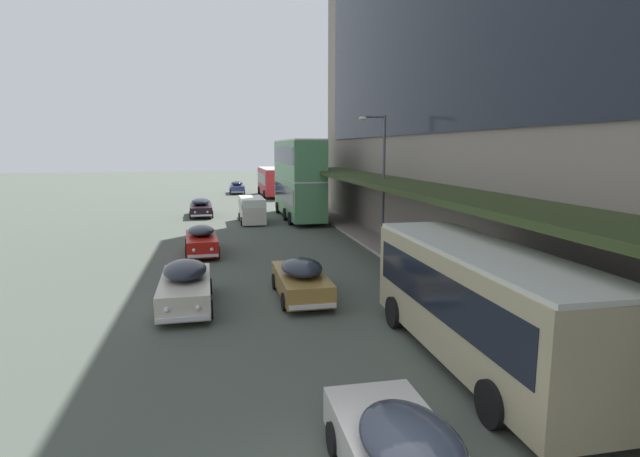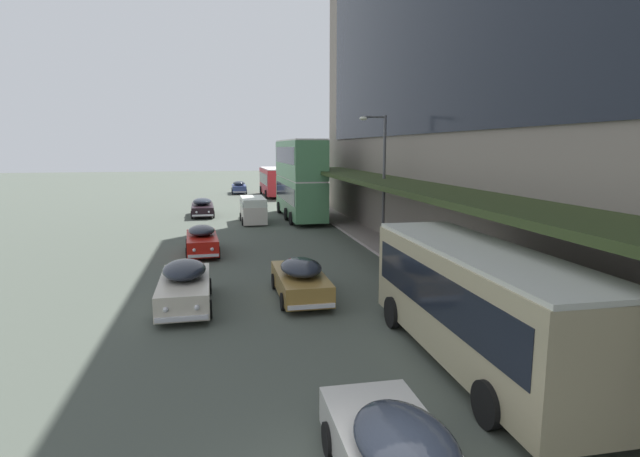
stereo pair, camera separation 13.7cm
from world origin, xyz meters
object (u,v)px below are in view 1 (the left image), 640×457
(transit_bus_kerbside_front, at_px, (480,298))
(transit_bus_kerbside_far, at_px, (272,180))
(sedan_oncoming_rear, at_px, (237,187))
(sedan_trailing_near, at_px, (201,207))
(sedan_second_mid, at_px, (185,285))
(vw_van, at_px, (252,208))
(street_lamp, at_px, (381,173))
(transit_bus_kerbside_rear, at_px, (298,177))
(sedan_far_back, at_px, (301,279))
(pedestrian_at_kerb, at_px, (560,319))
(sedan_second_near, at_px, (201,240))

(transit_bus_kerbside_front, height_order, transit_bus_kerbside_far, transit_bus_kerbside_far)
(transit_bus_kerbside_front, xyz_separation_m, sedan_oncoming_rear, (-4.17, 52.22, -1.05))
(transit_bus_kerbside_front, relative_size, sedan_trailing_near, 1.90)
(transit_bus_kerbside_far, relative_size, sedan_second_mid, 1.87)
(sedan_second_mid, height_order, vw_van, vw_van)
(street_lamp, bearing_deg, transit_bus_kerbside_front, -98.06)
(transit_bus_kerbside_far, distance_m, sedan_oncoming_rear, 6.12)
(transit_bus_kerbside_rear, relative_size, transit_bus_kerbside_far, 1.19)
(sedan_far_back, distance_m, pedestrian_at_kerb, 9.19)
(transit_bus_kerbside_front, relative_size, sedan_second_near, 1.98)
(transit_bus_kerbside_far, relative_size, vw_van, 2.00)
(transit_bus_kerbside_front, xyz_separation_m, transit_bus_kerbside_rear, (-0.21, 28.40, 1.59))
(transit_bus_kerbside_rear, height_order, vw_van, transit_bus_kerbside_rear)
(sedan_trailing_near, xyz_separation_m, street_lamp, (10.08, -17.19, 3.62))
(transit_bus_kerbside_rear, distance_m, sedan_far_back, 22.00)
(transit_bus_kerbside_rear, height_order, sedan_second_near, transit_bus_kerbside_rear)
(transit_bus_kerbside_rear, distance_m, transit_bus_kerbside_far, 19.32)
(sedan_trailing_near, bearing_deg, transit_bus_kerbside_far, 64.19)
(transit_bus_kerbside_far, xyz_separation_m, vw_van, (-3.85, -20.73, -0.82))
(sedan_trailing_near, height_order, pedestrian_at_kerb, pedestrian_at_kerb)
(transit_bus_kerbside_far, height_order, sedan_trailing_near, transit_bus_kerbside_far)
(transit_bus_kerbside_rear, relative_size, sedan_second_near, 2.35)
(pedestrian_at_kerb, bearing_deg, transit_bus_kerbside_rear, 94.98)
(sedan_trailing_near, height_order, vw_van, vw_van)
(sedan_second_near, xyz_separation_m, vw_van, (3.51, 11.02, 0.34))
(sedan_trailing_near, bearing_deg, sedan_second_near, -88.36)
(sedan_oncoming_rear, distance_m, pedestrian_at_kerb, 52.82)
(transit_bus_kerbside_front, distance_m, sedan_oncoming_rear, 52.40)
(sedan_trailing_near, xyz_separation_m, vw_van, (3.95, -4.60, 0.35))
(transit_bus_kerbside_front, height_order, sedan_second_near, transit_bus_kerbside_front)
(sedan_far_back, relative_size, vw_van, 1.03)
(sedan_far_back, xyz_separation_m, sedan_second_mid, (-4.29, -0.19, 0.04))
(sedan_second_near, relative_size, street_lamp, 0.64)
(sedan_second_near, relative_size, pedestrian_at_kerb, 2.51)
(sedan_second_mid, bearing_deg, sedan_oncoming_rear, 85.30)
(transit_bus_kerbside_far, distance_m, sedan_second_mid, 41.75)
(sedan_far_back, relative_size, sedan_trailing_near, 0.98)
(sedan_second_mid, bearing_deg, transit_bus_kerbside_front, -39.98)
(transit_bus_kerbside_front, xyz_separation_m, vw_van, (-4.09, 26.93, -0.73))
(transit_bus_kerbside_front, xyz_separation_m, sedan_far_back, (-3.63, 6.83, -1.06))
(sedan_second_near, distance_m, vw_van, 11.57)
(transit_bus_kerbside_rear, xyz_separation_m, street_lamp, (2.24, -14.06, 0.95))
(transit_bus_kerbside_front, xyz_separation_m, sedan_trailing_near, (-8.04, 31.53, -1.08))
(sedan_second_near, height_order, vw_van, vw_van)
(sedan_second_near, relative_size, sedan_second_mid, 0.95)
(sedan_second_near, height_order, sedan_second_mid, sedan_second_mid)
(sedan_trailing_near, height_order, sedan_oncoming_rear, sedan_oncoming_rear)
(sedan_trailing_near, xyz_separation_m, sedan_second_mid, (0.13, -24.89, 0.06))
(sedan_oncoming_rear, relative_size, street_lamp, 0.62)
(sedan_trailing_near, bearing_deg, transit_bus_kerbside_rear, -21.76)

